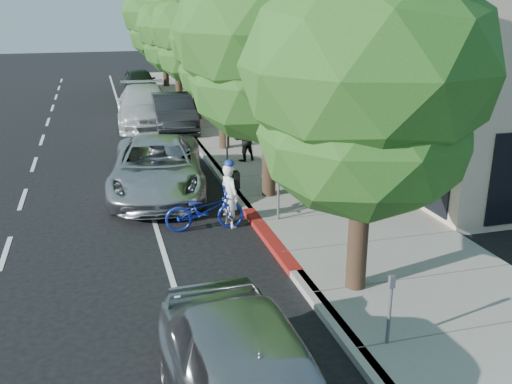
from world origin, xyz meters
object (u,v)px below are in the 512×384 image
object	(u,v)px
street_tree_0	(368,72)
street_tree_5	(163,13)
dark_sedan	(173,113)
bicycle	(205,210)
dark_suv_far	(140,81)
street_tree_1	(270,34)
white_pickup	(145,106)
street_tree_4	(176,27)
street_tree_2	(223,41)
silver_suv	(157,167)
pedestrian	(244,139)
street_tree_3	(195,29)
cyclist	(230,196)

from	to	relation	value
street_tree_0	street_tree_5	distance (m)	30.00
street_tree_0	dark_sedan	size ratio (longest dim) A/B	1.44
bicycle	street_tree_5	bearing A→B (deg)	-1.40
street_tree_5	dark_suv_far	distance (m)	4.93
street_tree_0	dark_suv_far	size ratio (longest dim) A/B	1.58
street_tree_1	bicycle	bearing A→B (deg)	-141.11
street_tree_5	white_pickup	bearing A→B (deg)	-101.76
street_tree_1	street_tree_4	distance (m)	18.01
street_tree_4	dark_sedan	bearing A→B (deg)	-100.45
street_tree_4	street_tree_2	bearing A→B (deg)	-90.00
dark_sedan	dark_suv_far	bearing A→B (deg)	93.80
silver_suv	pedestrian	world-z (taller)	pedestrian
street_tree_1	white_pickup	xyz separation A→B (m)	(-2.53, 11.86, -3.86)
street_tree_1	silver_suv	distance (m)	5.24
silver_suv	pedestrian	xyz separation A→B (m)	(3.36, 2.42, 0.12)
street_tree_3	street_tree_5	distance (m)	12.01
street_tree_3	bicycle	world-z (taller)	street_tree_3
street_tree_2	pedestrian	bearing A→B (deg)	-82.87
street_tree_5	silver_suv	size ratio (longest dim) A/B	1.37
street_tree_3	silver_suv	xyz separation A→B (m)	(-3.10, -10.50, -3.57)
street_tree_5	dark_sedan	world-z (taller)	street_tree_5
street_tree_1	cyclist	world-z (taller)	street_tree_1
pedestrian	street_tree_2	bearing A→B (deg)	-98.63
street_tree_0	silver_suv	world-z (taller)	street_tree_0
white_pickup	pedestrian	bearing A→B (deg)	-68.05
dark_sedan	street_tree_0	bearing A→B (deg)	-83.80
street_tree_4	dark_suv_far	xyz separation A→B (m)	(-1.93, 4.06, -3.45)
dark_suv_far	pedestrian	bearing A→B (deg)	-86.29
pedestrian	silver_suv	bearing A→B (deg)	19.97
cyclist	dark_suv_far	xyz separation A→B (m)	(-0.33, 23.82, -0.06)
street_tree_1	pedestrian	size ratio (longest dim) A/B	5.04
street_tree_4	bicycle	world-z (taller)	street_tree_4
street_tree_1	cyclist	size ratio (longest dim) A/B	4.70
dark_sedan	pedestrian	world-z (taller)	pedestrian
dark_sedan	silver_suv	bearing A→B (deg)	-99.54
cyclist	street_tree_2	bearing A→B (deg)	-32.83
street_tree_3	dark_suv_far	xyz separation A→B (m)	(-1.93, 10.06, -3.60)
street_tree_0	silver_suv	distance (m)	8.88
white_pickup	pedestrian	world-z (taller)	white_pickup
street_tree_3	street_tree_5	size ratio (longest dim) A/B	0.88
street_tree_2	white_pickup	distance (m)	7.19
street_tree_4	pedestrian	distance (m)	14.47
dark_suv_far	pedestrian	distance (m)	18.28
dark_suv_far	street_tree_5	bearing A→B (deg)	41.87
street_tree_2	pedestrian	distance (m)	3.89
street_tree_1	dark_suv_far	distance (m)	22.50
street_tree_4	pedestrian	world-z (taller)	street_tree_4
street_tree_2	dark_sedan	world-z (taller)	street_tree_2
silver_suv	white_pickup	bearing A→B (deg)	94.26
silver_suv	street_tree_5	bearing A→B (deg)	89.58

